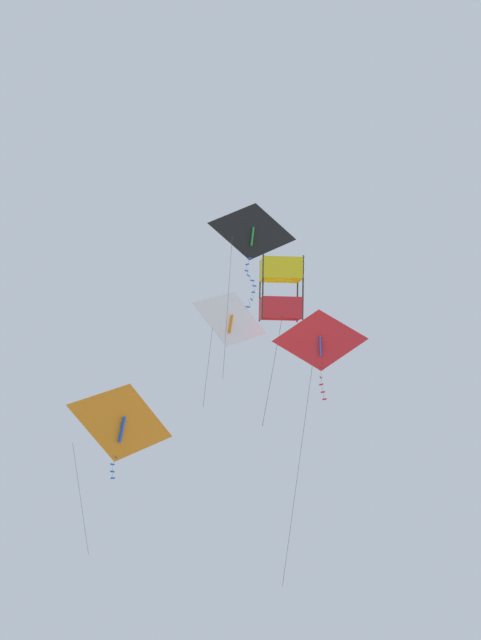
{
  "coord_description": "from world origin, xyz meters",
  "views": [
    {
      "loc": [
        -8.75,
        19.73,
        23.29
      ],
      "look_at": [
        -0.26,
        1.38,
        35.58
      ],
      "focal_mm": 32.47,
      "sensor_mm": 36.0,
      "label": 1
    }
  ],
  "objects_px": {
    "kite_delta_upper_right": "(230,320)",
    "kite_delta_low_drifter": "(121,423)",
    "kite_delta_highest": "(320,341)",
    "kite_delta_near_left": "(252,233)",
    "kite_box_mid_left": "(281,289)"
  },
  "relations": [
    {
      "from": "kite_box_mid_left",
      "to": "kite_delta_near_left",
      "type": "relative_size",
      "value": 0.83
    },
    {
      "from": "kite_box_mid_left",
      "to": "kite_delta_near_left",
      "type": "xyz_separation_m",
      "value": [
        2.1,
        -2.35,
        5.1
      ]
    },
    {
      "from": "kite_delta_low_drifter",
      "to": "kite_delta_near_left",
      "type": "bearing_deg",
      "value": -65.94
    },
    {
      "from": "kite_delta_upper_right",
      "to": "kite_delta_low_drifter",
      "type": "xyz_separation_m",
      "value": [
        4.47,
        0.79,
        -4.2
      ]
    },
    {
      "from": "kite_delta_upper_right",
      "to": "kite_delta_low_drifter",
      "type": "distance_m",
      "value": 6.19
    },
    {
      "from": "kite_delta_highest",
      "to": "kite_delta_upper_right",
      "type": "height_order",
      "value": "kite_delta_upper_right"
    },
    {
      "from": "kite_delta_upper_right",
      "to": "kite_box_mid_left",
      "type": "bearing_deg",
      "value": -103.53
    },
    {
      "from": "kite_delta_upper_right",
      "to": "kite_delta_near_left",
      "type": "bearing_deg",
      "value": -86.71
    },
    {
      "from": "kite_delta_low_drifter",
      "to": "kite_delta_highest",
      "type": "bearing_deg",
      "value": -51.91
    },
    {
      "from": "kite_delta_upper_right",
      "to": "kite_delta_low_drifter",
      "type": "bearing_deg",
      "value": 126.83
    },
    {
      "from": "kite_delta_highest",
      "to": "kite_delta_low_drifter",
      "type": "height_order",
      "value": "kite_delta_highest"
    },
    {
      "from": "kite_delta_highest",
      "to": "kite_delta_near_left",
      "type": "relative_size",
      "value": 1.34
    },
    {
      "from": "kite_delta_highest",
      "to": "kite_delta_upper_right",
      "type": "relative_size",
      "value": 2.19
    },
    {
      "from": "kite_delta_near_left",
      "to": "kite_delta_low_drifter",
      "type": "height_order",
      "value": "kite_delta_near_left"
    },
    {
      "from": "kite_delta_near_left",
      "to": "kite_delta_upper_right",
      "type": "xyz_separation_m",
      "value": [
        1.36,
        -0.59,
        -3.87
      ]
    }
  ]
}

